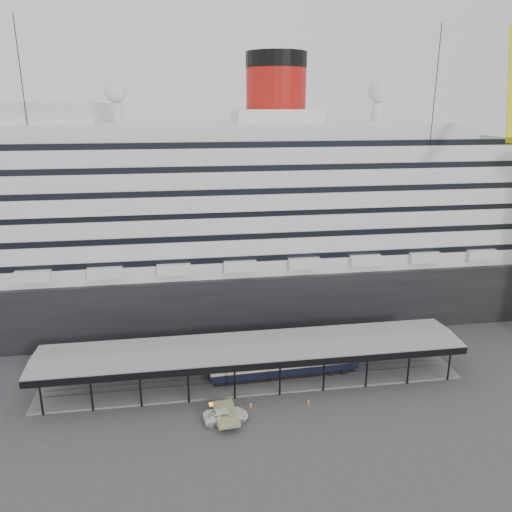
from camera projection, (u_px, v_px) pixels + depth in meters
name	position (u px, v px, depth m)	size (l,w,h in m)	color
ground	(259.00, 400.00, 62.67)	(200.00, 200.00, 0.00)	#3A3A3D
cruise_ship	(230.00, 207.00, 87.60)	(130.00, 30.00, 43.90)	black
platform_canopy	(253.00, 364.00, 66.71)	(56.00, 9.18, 5.30)	slate
port_truck	(226.00, 415.00, 58.44)	(2.42, 5.25, 1.46)	white
pullman_carriage	(285.00, 361.00, 67.33)	(20.48, 3.48, 20.02)	black
traffic_cone_left	(208.00, 419.00, 58.38)	(0.45, 0.45, 0.76)	#F8440D
traffic_cone_mid	(251.00, 405.00, 61.08)	(0.39, 0.39, 0.72)	#EB5D0D
traffic_cone_right	(309.00, 402.00, 61.72)	(0.41, 0.41, 0.73)	#FB480D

